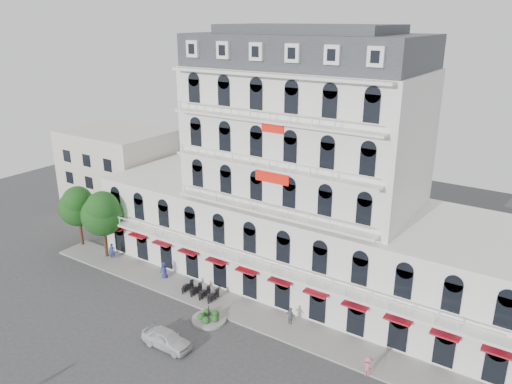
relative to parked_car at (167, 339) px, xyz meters
The scene contains 13 objects.
ground 3.79m from the parked_car, 16.37° to the right, with size 120.00×120.00×0.00m, color #38383A.
sidewalk 8.74m from the parked_car, 65.92° to the left, with size 53.00×4.00×0.16m, color gray.
main_building 19.60m from the parked_car, 78.15° to the left, with size 45.00×15.00×25.80m.
flank_building_west 32.95m from the parked_car, 144.37° to the left, with size 14.00×10.00×12.00m, color beige.
traffic_island 5.02m from the parked_car, 83.62° to the left, with size 3.20×3.20×1.60m.
parked_scooter_row 8.28m from the parked_car, 109.81° to the left, with size 4.40×1.80×1.10m, color black, non-canonical shape.
tree_west_outer 24.54m from the parked_car, 158.24° to the left, with size 4.50×4.48×7.76m.
tree_west_inner 19.94m from the parked_car, 154.12° to the left, with size 4.76×4.76×8.25m.
parked_car is the anchor object (origin of this frame).
pedestrian_left 11.87m from the parked_car, 134.56° to the left, with size 0.94×0.61×1.93m, color navy.
pedestrian_mid 11.08m from the parked_car, 49.72° to the left, with size 1.07×0.45×1.83m, color slate.
pedestrian_right 16.60m from the parked_car, 20.93° to the left, with size 1.13×0.65×1.75m, color #BA626E.
pedestrian_far 18.49m from the parked_car, 152.79° to the left, with size 0.71×0.46×1.94m, color navy.
Camera 1 is at (22.45, -24.36, 26.35)m, focal length 35.00 mm.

